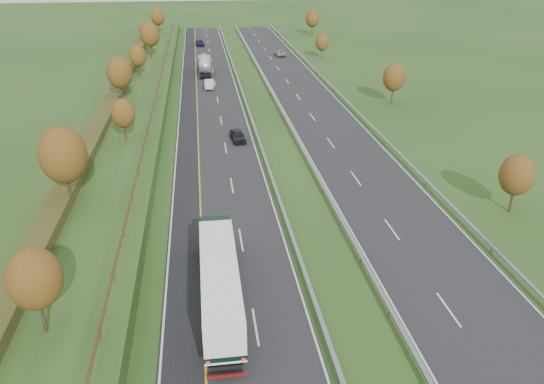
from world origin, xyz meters
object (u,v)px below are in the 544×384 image
at_px(road_tanker, 205,64).
at_px(car_dark_near, 238,136).
at_px(car_small_far, 200,43).
at_px(car_oncoming, 280,53).
at_px(car_silver_mid, 209,84).
at_px(box_lorry, 219,278).

xyz_separation_m(road_tanker, car_dark_near, (3.43, -42.63, -1.10)).
bearing_deg(car_small_far, car_oncoming, -46.97).
relative_size(car_dark_near, car_silver_mid, 0.90).
xyz_separation_m(car_dark_near, car_small_far, (-4.05, 76.51, 0.01)).
height_order(box_lorry, road_tanker, box_lorry).
relative_size(car_silver_mid, car_oncoming, 1.00).
bearing_deg(car_oncoming, car_silver_mid, 53.14).
bearing_deg(car_small_far, car_dark_near, -91.57).
bearing_deg(car_oncoming, road_tanker, 36.76).
distance_m(road_tanker, car_silver_mid, 12.84).
bearing_deg(box_lorry, car_silver_mid, 89.02).
relative_size(box_lorry, car_small_far, 3.20).
xyz_separation_m(car_silver_mid, car_oncoming, (17.59, 29.60, -0.12)).
height_order(car_silver_mid, car_oncoming, car_silver_mid).
bearing_deg(box_lorry, car_small_far, 90.00).
height_order(box_lorry, car_oncoming, box_lorry).
height_order(car_dark_near, car_oncoming, car_dark_near).
xyz_separation_m(box_lorry, car_dark_near, (4.05, 35.64, -1.56)).
relative_size(box_lorry, car_silver_mid, 3.44).
distance_m(car_dark_near, car_silver_mid, 29.98).
relative_size(box_lorry, car_dark_near, 3.82).
relative_size(road_tanker, car_oncoming, 2.36).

